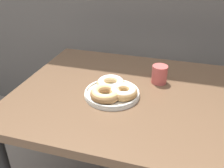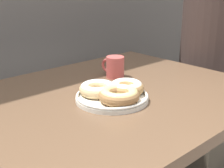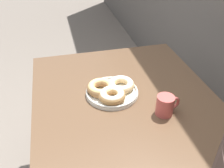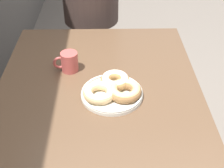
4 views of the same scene
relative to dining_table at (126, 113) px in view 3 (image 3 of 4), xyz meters
name	(u,v)px [view 3 (image 3 of 4)]	position (x,y,z in m)	size (l,w,h in m)	color
dining_table	(126,113)	(0.00, 0.00, 0.00)	(1.06, 0.86, 0.72)	brown
donut_plate	(111,90)	(-0.06, -0.06, 0.11)	(0.25, 0.26, 0.06)	silver
coffee_mug	(166,105)	(0.12, 0.13, 0.12)	(0.08, 0.11, 0.09)	#B74C47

